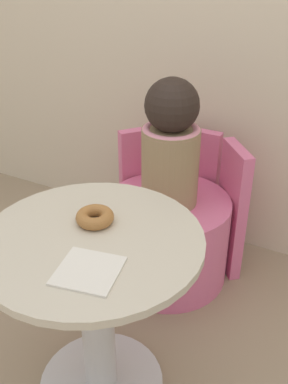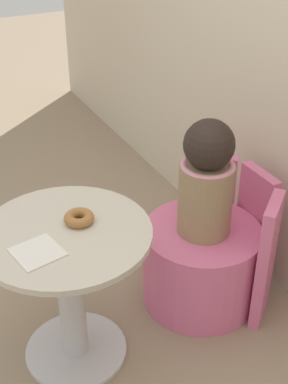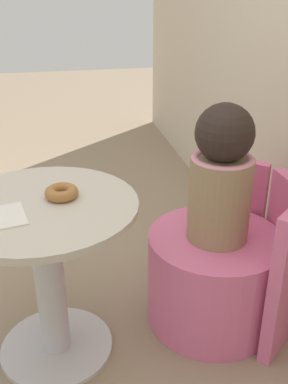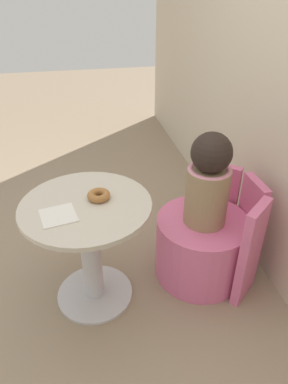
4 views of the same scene
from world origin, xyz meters
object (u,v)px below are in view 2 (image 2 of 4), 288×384
object	(u,v)px
tub_chair	(201,264)
donut	(79,218)
round_table	(69,276)
child_figure	(207,180)

from	to	relation	value
tub_chair	donut	world-z (taller)	donut
round_table	child_figure	size ratio (longest dim) A/B	1.22
round_table	child_figure	distance (m)	0.70
child_figure	round_table	bearing A→B (deg)	-85.34
tub_chair	donut	bearing A→B (deg)	-87.94
round_table	donut	bearing A→B (deg)	114.99
round_table	tub_chair	world-z (taller)	round_table
round_table	donut	xyz separation A→B (m)	(-0.03, 0.07, 0.24)
child_figure	donut	xyz separation A→B (m)	(0.02, -0.59, 0.00)
child_figure	donut	size ratio (longest dim) A/B	4.64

